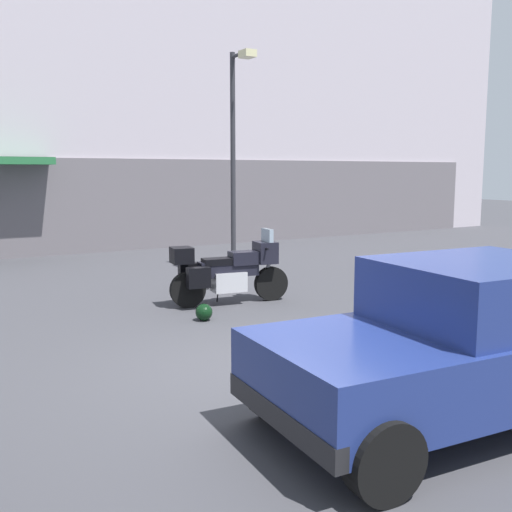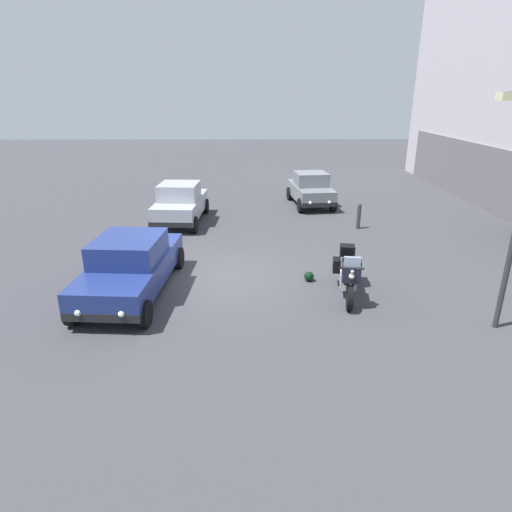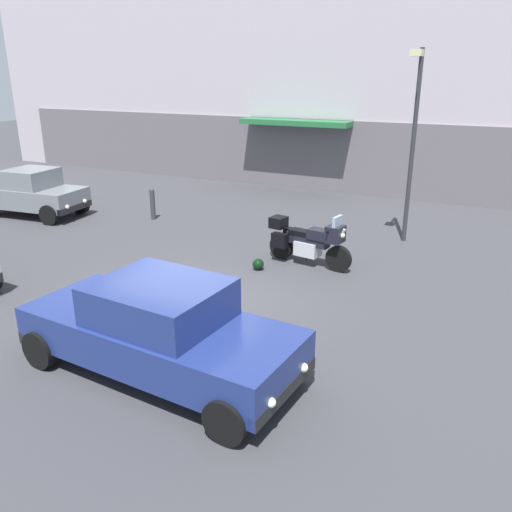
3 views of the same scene
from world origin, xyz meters
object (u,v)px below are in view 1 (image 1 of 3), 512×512
helmet (204,312)px  car_sedan_far (479,339)px  motorcycle (228,271)px  streetlamp_curbside (236,142)px

helmet → car_sedan_far: (0.67, -4.81, 0.64)m
motorcycle → helmet: motorcycle is taller
car_sedan_far → streetlamp_curbside: bearing=80.9°
streetlamp_curbside → motorcycle: bearing=-121.2°
streetlamp_curbside → car_sedan_far: bearing=-103.2°
streetlamp_curbside → helmet: bearing=-125.3°
motorcycle → streetlamp_curbside: size_ratio=0.44×
helmet → car_sedan_far: size_ratio=0.06×
helmet → streetlamp_curbside: (2.69, 3.80, 2.96)m
motorcycle → streetlamp_curbside: 4.21m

